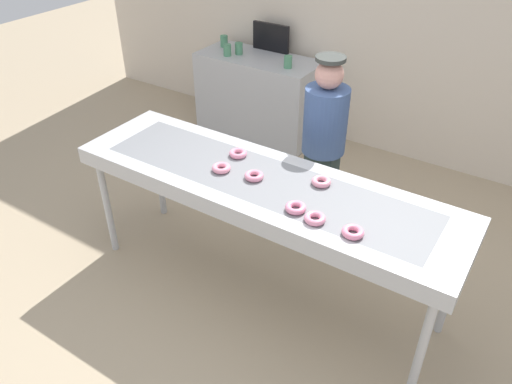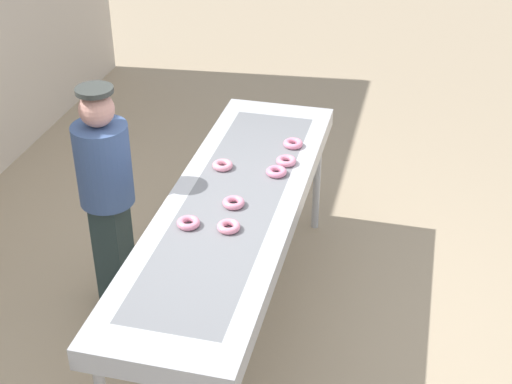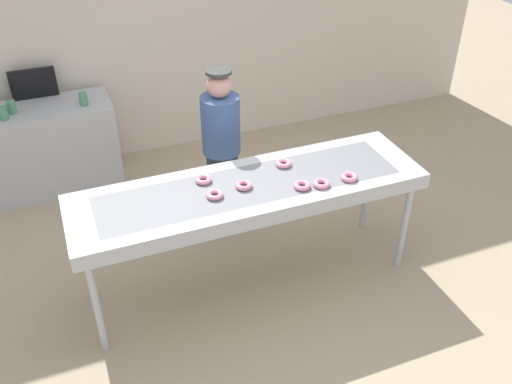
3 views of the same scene
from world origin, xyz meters
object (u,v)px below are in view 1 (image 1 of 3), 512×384
(strawberry_donut_4, at_px, (221,168))
(strawberry_donut_0, at_px, (254,176))
(paper_cup_3, at_px, (239,48))
(strawberry_donut_2, at_px, (353,232))
(paper_cup_1, at_px, (288,62))
(strawberry_donut_6, at_px, (315,218))
(strawberry_donut_1, at_px, (238,153))
(paper_cup_2, at_px, (224,41))
(prep_counter, at_px, (258,96))
(menu_display, at_px, (271,37))
(fryer_conveyor, at_px, (263,188))
(strawberry_donut_5, at_px, (296,208))
(strawberry_donut_3, at_px, (321,182))
(worker_baker, at_px, (324,142))
(paper_cup_0, at_px, (227,50))

(strawberry_donut_4, bearing_deg, strawberry_donut_0, 8.85)
(strawberry_donut_0, relative_size, paper_cup_3, 1.02)
(strawberry_donut_2, xyz_separation_m, paper_cup_1, (-1.73, 2.25, -0.02))
(strawberry_donut_6, bearing_deg, strawberry_donut_1, 154.87)
(paper_cup_1, relative_size, paper_cup_2, 1.00)
(prep_counter, xyz_separation_m, menu_display, (0.00, 0.25, 0.61))
(strawberry_donut_6, distance_m, paper_cup_3, 3.17)
(strawberry_donut_0, height_order, paper_cup_3, paper_cup_3)
(fryer_conveyor, xyz_separation_m, strawberry_donut_0, (-0.06, -0.02, 0.09))
(strawberry_donut_4, relative_size, strawberry_donut_5, 1.00)
(strawberry_donut_0, distance_m, strawberry_donut_3, 0.45)
(fryer_conveyor, xyz_separation_m, paper_cup_2, (-1.94, 2.23, 0.07))
(fryer_conveyor, bearing_deg, worker_baker, 86.82)
(strawberry_donut_0, xyz_separation_m, paper_cup_2, (-1.88, 2.25, -0.02))
(prep_counter, relative_size, paper_cup_2, 10.86)
(strawberry_donut_3, relative_size, paper_cup_1, 1.02)
(paper_cup_3, bearing_deg, fryer_conveyor, -51.96)
(strawberry_donut_6, relative_size, paper_cup_0, 1.02)
(strawberry_donut_5, relative_size, worker_baker, 0.08)
(paper_cup_3, bearing_deg, strawberry_donut_0, -53.19)
(strawberry_donut_4, bearing_deg, strawberry_donut_6, -11.08)
(strawberry_donut_0, relative_size, worker_baker, 0.08)
(strawberry_donut_3, relative_size, menu_display, 0.29)
(strawberry_donut_5, bearing_deg, worker_baker, 107.00)
(fryer_conveyor, height_order, worker_baker, worker_baker)
(worker_baker, bearing_deg, strawberry_donut_3, 104.23)
(strawberry_donut_2, xyz_separation_m, paper_cup_0, (-2.47, 2.21, -0.02))
(strawberry_donut_5, bearing_deg, paper_cup_3, 131.14)
(strawberry_donut_1, distance_m, strawberry_donut_4, 0.23)
(strawberry_donut_3, xyz_separation_m, paper_cup_1, (-1.34, 1.88, -0.02))
(strawberry_donut_3, height_order, paper_cup_2, paper_cup_2)
(paper_cup_0, bearing_deg, paper_cup_3, 55.75)
(strawberry_donut_1, height_order, strawberry_donut_2, same)
(strawberry_donut_0, bearing_deg, strawberry_donut_6, -19.24)
(strawberry_donut_4, bearing_deg, menu_display, 114.41)
(strawberry_donut_0, xyz_separation_m, worker_baker, (0.10, 0.84, -0.10))
(prep_counter, bearing_deg, strawberry_donut_6, -50.95)
(paper_cup_2, relative_size, menu_display, 0.28)
(prep_counter, bearing_deg, fryer_conveyor, -56.61)
(strawberry_donut_4, height_order, paper_cup_0, paper_cup_0)
(menu_display, bearing_deg, strawberry_donut_0, -60.70)
(strawberry_donut_1, height_order, strawberry_donut_6, same)
(strawberry_donut_0, height_order, strawberry_donut_5, same)
(paper_cup_0, bearing_deg, strawberry_donut_1, -52.37)
(strawberry_donut_3, distance_m, strawberry_donut_4, 0.69)
(worker_baker, bearing_deg, strawberry_donut_1, 50.52)
(strawberry_donut_0, distance_m, strawberry_donut_2, 0.82)
(strawberry_donut_0, height_order, worker_baker, worker_baker)
(prep_counter, height_order, paper_cup_1, paper_cup_1)
(fryer_conveyor, xyz_separation_m, paper_cup_0, (-1.73, 2.00, 0.07))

